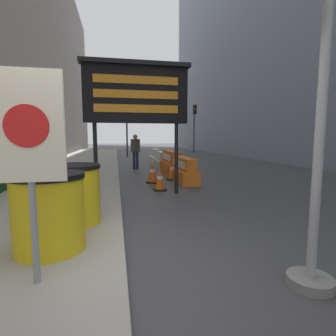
{
  "coord_description": "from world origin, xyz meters",
  "views": [
    {
      "loc": [
        -0.08,
        -2.77,
        1.47
      ],
      "look_at": [
        2.04,
        7.89,
        0.2
      ],
      "focal_mm": 28.0,
      "sensor_mm": 36.0,
      "label": 1
    }
  ],
  "objects": [
    {
      "name": "ground_plane",
      "position": [
        0.0,
        0.0,
        0.0
      ],
      "size": [
        120.0,
        120.0,
        0.0
      ],
      "primitive_type": "plane",
      "color": "#3F3F42"
    },
    {
      "name": "traffic_cone_near",
      "position": [
        1.83,
        6.1,
        0.33
      ],
      "size": [
        0.38,
        0.38,
        0.68
      ],
      "color": "black",
      "rests_on": "ground_plane"
    },
    {
      "name": "jersey_barrier_white",
      "position": [
        2.12,
        12.01,
        0.36
      ],
      "size": [
        0.6,
        1.93,
        0.83
      ],
      "color": "silver",
      "rests_on": "ground_plane"
    },
    {
      "name": "barrel_drum_middle",
      "position": [
        -0.74,
        1.41,
        0.6
      ],
      "size": [
        0.84,
        0.84,
        0.92
      ],
      "color": "yellow",
      "rests_on": "sidewalk_left"
    },
    {
      "name": "jersey_barrier_orange_near",
      "position": [
        2.12,
        5.6,
        0.36
      ],
      "size": [
        0.56,
        1.91,
        0.82
      ],
      "color": "orange",
      "rests_on": "ground_plane"
    },
    {
      "name": "barrel_drum_foreground",
      "position": [
        -0.87,
        0.45,
        0.6
      ],
      "size": [
        0.84,
        0.84,
        0.92
      ],
      "color": "yellow",
      "rests_on": "sidewalk_left"
    },
    {
      "name": "steel_pole_right",
      "position": [
        1.79,
        -0.64,
        0.74
      ],
      "size": [
        0.44,
        0.44,
        2.67
      ],
      "color": "gray",
      "rests_on": "ground_plane"
    },
    {
      "name": "pedestrian_worker",
      "position": [
        0.82,
        9.56,
        0.95
      ],
      "size": [
        0.45,
        0.49,
        1.61
      ],
      "rotation": [
        0.0,
        0.0,
        4.11
      ],
      "color": "#23283D",
      "rests_on": "ground_plane"
    },
    {
      "name": "bare_tree",
      "position": [
        -3.2,
        8.61,
        1.7
      ],
      "size": [
        2.15,
        1.4,
        2.97
      ],
      "color": "#4C3D2D",
      "rests_on": "sidewalk_left"
    },
    {
      "name": "message_board",
      "position": [
        0.45,
        3.9,
        2.53
      ],
      "size": [
        2.68,
        0.36,
        3.3
      ],
      "color": "black",
      "rests_on": "ground_plane"
    },
    {
      "name": "traffic_cone_far",
      "position": [
        1.06,
        5.6,
        0.33
      ],
      "size": [
        0.38,
        0.38,
        0.68
      ],
      "color": "black",
      "rests_on": "ground_plane"
    },
    {
      "name": "jersey_barrier_cream",
      "position": [
        2.12,
        9.82,
        0.34
      ],
      "size": [
        0.62,
        1.64,
        0.77
      ],
      "color": "beige",
      "rests_on": "ground_plane"
    },
    {
      "name": "jersey_barrier_orange_far",
      "position": [
        2.12,
        7.68,
        0.41
      ],
      "size": [
        0.59,
        1.87,
        0.92
      ],
      "color": "orange",
      "rests_on": "ground_plane"
    },
    {
      "name": "traffic_light_far_side",
      "position": [
        7.08,
        20.76,
        3.19
      ],
      "size": [
        0.28,
        0.45,
        4.43
      ],
      "color": "#2D2D30",
      "rests_on": "ground_plane"
    },
    {
      "name": "warning_sign",
      "position": [
        -0.82,
        -0.31,
        1.45
      ],
      "size": [
        0.61,
        0.08,
        1.91
      ],
      "color": "gray",
      "rests_on": "sidewalk_left"
    },
    {
      "name": "traffic_cone_mid",
      "position": [
        1.1,
        4.34,
        0.3
      ],
      "size": [
        0.34,
        0.34,
        0.61
      ],
      "color": "black",
      "rests_on": "ground_plane"
    },
    {
      "name": "traffic_light_near_curb",
      "position": [
        0.76,
        17.34,
        3.16
      ],
      "size": [
        0.28,
        0.45,
        4.38
      ],
      "color": "#2D2D30",
      "rests_on": "ground_plane"
    }
  ]
}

